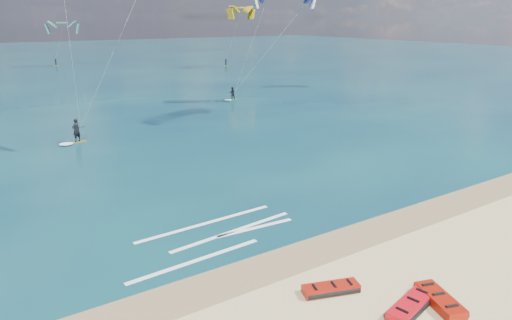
% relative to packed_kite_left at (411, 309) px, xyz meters
% --- Properties ---
extents(ground, '(320.00, 320.00, 0.00)m').
position_rel_packed_kite_left_xyz_m(ground, '(-4.31, 42.26, 0.00)').
color(ground, tan).
rests_on(ground, ground).
extents(wet_sand_strip, '(320.00, 2.40, 0.01)m').
position_rel_packed_kite_left_xyz_m(wet_sand_strip, '(-4.31, 5.26, 0.00)').
color(wet_sand_strip, olive).
rests_on(wet_sand_strip, ground).
extents(sea, '(320.00, 200.00, 0.04)m').
position_rel_packed_kite_left_xyz_m(sea, '(-4.31, 106.26, 0.02)').
color(sea, '#0B2B40').
rests_on(sea, ground).
extents(packed_kite_left, '(2.83, 1.69, 0.40)m').
position_rel_packed_kite_left_xyz_m(packed_kite_left, '(0.00, 0.00, 0.00)').
color(packed_kite_left, red).
rests_on(packed_kite_left, ground).
extents(packed_kite_mid, '(2.56, 1.68, 0.36)m').
position_rel_packed_kite_left_xyz_m(packed_kite_mid, '(-1.69, 2.39, 0.00)').
color(packed_kite_mid, '#A2170B').
rests_on(packed_kite_mid, ground).
extents(packed_kite_right, '(1.84, 2.60, 0.42)m').
position_rel_packed_kite_left_xyz_m(packed_kite_right, '(1.11, -0.36, 0.00)').
color(packed_kite_right, '#9A1406').
rests_on(packed_kite_right, ground).
extents(kitesurfer_main, '(8.92, 10.21, 17.71)m').
position_rel_packed_kite_left_xyz_m(kitesurfer_main, '(-3.90, 26.40, 9.18)').
color(kitesurfer_main, '#C19516').
rests_on(kitesurfer_main, sea).
extents(kitesurfer_far, '(10.51, 7.68, 14.46)m').
position_rel_packed_kite_left_xyz_m(kitesurfer_far, '(18.58, 38.55, 7.41)').
color(kitesurfer_far, gold).
rests_on(kitesurfer_far, sea).
extents(shoreline_foam, '(9.39, 3.65, 0.01)m').
position_rel_packed_kite_left_xyz_m(shoreline_foam, '(-3.00, 8.85, 0.05)').
color(shoreline_foam, white).
rests_on(shoreline_foam, ground).
extents(distant_kites, '(91.62, 28.12, 12.02)m').
position_rel_packed_kite_left_xyz_m(distant_kites, '(-2.14, 88.92, 5.55)').
color(distant_kites, teal).
rests_on(distant_kites, ground).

